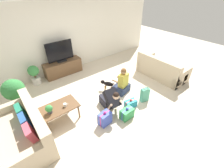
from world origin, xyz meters
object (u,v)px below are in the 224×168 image
Objects in this scene: sofa_left at (24,132)px; dog at (107,84)px; potted_plant_back_left at (34,74)px; mug at (65,105)px; gift_bag_a at (145,95)px; sofa_right at (161,69)px; person_kneeling at (110,100)px; tv_console at (63,68)px; gift_box_a at (127,113)px; tabletop_plant at (49,109)px; potted_plant_corner_left at (14,91)px; coffee_table at (59,108)px; gift_box_b at (105,118)px; gift_box_c at (131,104)px; tv at (60,53)px; person_sitting at (122,84)px.

sofa_left is 2.65m from dog.
potted_plant_back_left is at bearing -80.01° from dog.
gift_bag_a is at bearing -20.03° from mug.
person_kneeling is (-2.63, -0.19, 0.05)m from sofa_right.
person_kneeling is (0.19, -2.69, 0.06)m from tv_console.
tabletop_plant is (-1.63, 0.97, 0.43)m from gift_box_a.
potted_plant_back_left is 1.27m from potted_plant_corner_left.
potted_plant_corner_left is at bearing 134.13° from gift_box_a.
person_kneeling is 0.60m from gift_box_a.
potted_plant_back_left is at bearing 53.47° from potted_plant_corner_left.
dog is at bearing -18.76° from potted_plant_corner_left.
coffee_table is 1.34m from person_kneeling.
potted_plant_back_left is 1.71× the size of gift_box_b.
gift_box_b is 0.96m from gift_box_c.
gift_box_b is (-0.57, 0.20, 0.03)m from gift_box_a.
tv_console is at bearing 0.00° from tv.
mug is (-1.63, 0.71, 0.38)m from gift_box_c.
person_kneeling is at bearing 79.79° from sofa_left.
gift_bag_a is at bearing -1.38° from gift_box_b.
tv is at bearing -103.39° from dog.
sofa_right is 4.92× the size of gift_box_c.
tv is 2.57m from person_sitting.
gift_box_c is at bearing -24.32° from coffee_table.
person_sitting reaches higher than sofa_left.
tv reaches higher than person_sitting.
sofa_left is 0.88m from coffee_table.
gift_box_a is at bearing -84.39° from tv.
sofa_right is 1.83m from person_sitting.
potted_plant_back_left is 1.60× the size of dog.
person_sitting is 1.17m from gift_box_a.
dog is at bearing 50.54° from gift_box_b.
tv is at bearing -79.65° from person_sitting.
tv_console is (1.07, 2.20, -0.12)m from coffee_table.
sofa_right is 1.28× the size of tv_console.
gift_bag_a is (3.01, -2.01, -0.40)m from potted_plant_corner_left.
coffee_table is at bearing -57.45° from potted_plant_corner_left.
mug is at bearing 142.73° from gift_box_a.
person_kneeling is (2.13, -0.38, 0.04)m from sofa_left.
tv_console is at bearing 60.07° from tabletop_plant.
coffee_table is 0.97× the size of potted_plant_corner_left.
tv reaches higher than mug.
sofa_right reaches higher than gift_box_c.
dog is at bearing 74.79° from gift_box_a.
gift_bag_a is at bearing -68.43° from tv_console.
potted_plant_corner_left is at bearing -126.53° from potted_plant_back_left.
potted_plant_corner_left reaches higher than tabletop_plant.
tv_console is at bearing 48.46° from sofa_right.
tabletop_plant reaches higher than gift_bag_a.
sofa_right is 4.14m from tabletop_plant.
potted_plant_back_left reaches higher than coffee_table.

